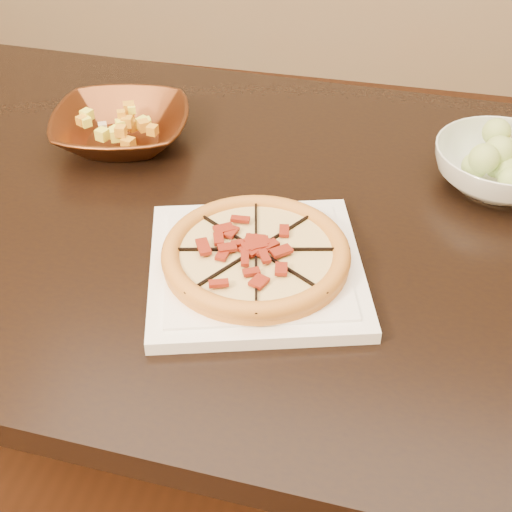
% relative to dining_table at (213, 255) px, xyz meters
% --- Properties ---
extents(floor, '(4.00, 4.00, 0.02)m').
position_rel_dining_table_xyz_m(floor, '(0.07, 0.06, -0.66)').
color(floor, '#32190D').
rests_on(floor, ground).
extents(dining_table, '(1.43, 0.95, 0.75)m').
position_rel_dining_table_xyz_m(dining_table, '(0.00, 0.00, 0.00)').
color(dining_table, black).
rests_on(dining_table, floor).
extents(plate, '(0.34, 0.34, 0.02)m').
position_rel_dining_table_xyz_m(plate, '(0.10, -0.15, 0.11)').
color(plate, white).
rests_on(plate, dining_table).
extents(pizza, '(0.24, 0.24, 0.03)m').
position_rel_dining_table_xyz_m(pizza, '(0.10, -0.15, 0.14)').
color(pizza, gold).
rests_on(pizza, plate).
extents(bronze_bowl, '(0.27, 0.27, 0.06)m').
position_rel_dining_table_xyz_m(bronze_bowl, '(-0.19, 0.14, 0.13)').
color(bronze_bowl, '#5B2E15').
rests_on(bronze_bowl, dining_table).
extents(mixed_dish, '(0.11, 0.11, 0.03)m').
position_rel_dining_table_xyz_m(mixed_dish, '(-0.19, 0.14, 0.17)').
color(mixed_dish, '#CBB28D').
rests_on(mixed_dish, bronze_bowl).
extents(salad_bowl, '(0.25, 0.25, 0.06)m').
position_rel_dining_table_xyz_m(salad_bowl, '(0.42, 0.15, 0.13)').
color(salad_bowl, white).
rests_on(salad_bowl, dining_table).
extents(salad, '(0.11, 0.10, 0.04)m').
position_rel_dining_table_xyz_m(salad, '(0.42, 0.15, 0.18)').
color(salad, '#A6C368').
rests_on(salad, salad_bowl).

